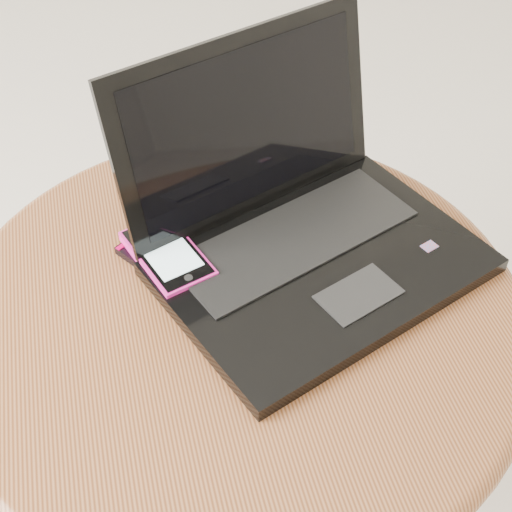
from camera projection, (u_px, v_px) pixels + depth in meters
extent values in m
cylinder|color=brown|center=(243.00, 511.00, 1.12)|extent=(0.36, 0.36, 0.03)
cylinder|color=brown|center=(241.00, 427.00, 0.96)|extent=(0.10, 0.10, 0.44)
cylinder|color=#5F3015|center=(238.00, 308.00, 0.80)|extent=(0.60, 0.60, 0.03)
torus|color=#5F3015|center=(238.00, 308.00, 0.80)|extent=(0.63, 0.63, 0.03)
cube|color=black|center=(321.00, 267.00, 0.81)|extent=(0.40, 0.34, 0.02)
cube|color=black|center=(296.00, 237.00, 0.83)|extent=(0.30, 0.20, 0.00)
cube|color=black|center=(359.00, 294.00, 0.77)|extent=(0.10, 0.08, 0.00)
cube|color=red|center=(429.00, 246.00, 0.82)|extent=(0.02, 0.02, 0.00)
cube|color=black|center=(247.00, 124.00, 0.81)|extent=(0.33, 0.17, 0.20)
cube|color=black|center=(250.00, 126.00, 0.81)|extent=(0.29, 0.14, 0.17)
cube|color=black|center=(167.00, 260.00, 0.82)|extent=(0.11, 0.12, 0.01)
cube|color=#AB0045|center=(136.00, 236.00, 0.84)|extent=(0.05, 0.04, 0.00)
cube|color=#EE239C|center=(167.00, 256.00, 0.81)|extent=(0.10, 0.13, 0.01)
cube|color=black|center=(167.00, 252.00, 0.81)|extent=(0.09, 0.12, 0.00)
cube|color=silver|center=(167.00, 251.00, 0.81)|extent=(0.07, 0.09, 0.00)
cylinder|color=black|center=(189.00, 278.00, 0.78)|extent=(0.01, 0.01, 0.00)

